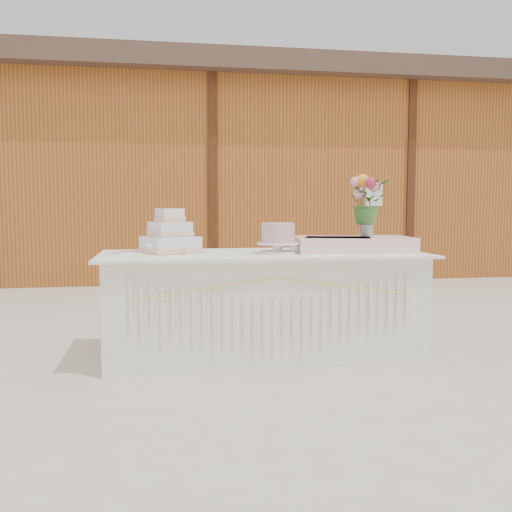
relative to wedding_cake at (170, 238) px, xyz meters
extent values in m
plane|color=beige|center=(0.68, -0.12, -0.88)|extent=(80.00, 80.00, 0.00)
cube|color=#AC5324|center=(0.68, 5.88, 0.62)|extent=(12.00, 4.00, 3.00)
cube|color=#473327|center=(0.68, 5.88, 2.27)|extent=(12.60, 4.60, 0.30)
cube|color=white|center=(0.68, -0.12, -0.51)|extent=(2.28, 0.88, 0.75)
cube|color=white|center=(0.68, -0.12, -0.12)|extent=(2.40, 1.00, 0.02)
cube|color=white|center=(0.00, 0.00, -0.05)|extent=(0.46, 0.46, 0.12)
cube|color=#F9BC9D|center=(0.00, 0.00, -0.09)|extent=(0.48, 0.48, 0.03)
cube|color=white|center=(0.00, 0.00, 0.06)|extent=(0.33, 0.33, 0.11)
cube|color=#F9BC9D|center=(0.00, 0.00, 0.03)|extent=(0.35, 0.35, 0.03)
cube|color=white|center=(0.00, 0.00, 0.17)|extent=(0.22, 0.22, 0.10)
cube|color=#F9BC9D|center=(0.00, 0.00, 0.14)|extent=(0.23, 0.23, 0.03)
cylinder|color=white|center=(0.78, -0.19, -0.10)|extent=(0.27, 0.27, 0.02)
cylinder|color=white|center=(0.78, -0.19, -0.07)|extent=(0.08, 0.08, 0.05)
cylinder|color=white|center=(0.78, -0.19, -0.04)|extent=(0.31, 0.31, 0.01)
cylinder|color=#E0A2AC|center=(0.78, -0.19, 0.04)|extent=(0.24, 0.24, 0.14)
cube|color=#FFD6CD|center=(1.39, -0.09, -0.06)|extent=(0.93, 0.59, 0.11)
cylinder|color=#A3A2A7|center=(1.53, -0.04, 0.07)|extent=(0.10, 0.10, 0.14)
imported|color=#3D6F2C|center=(1.53, -0.04, 0.32)|extent=(0.35, 0.31, 0.35)
camera|label=1|loc=(-0.08, -4.29, 0.23)|focal=40.00mm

